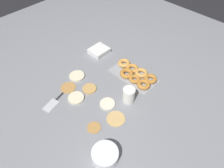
{
  "coord_description": "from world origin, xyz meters",
  "views": [
    {
      "loc": [
        -0.69,
        0.6,
        1.09
      ],
      "look_at": [
        -0.03,
        -0.08,
        0.04
      ],
      "focal_mm": 32.0,
      "sensor_mm": 36.0,
      "label": 1
    }
  ],
  "objects_px": {
    "pancake_2": "(89,89)",
    "pancake_1": "(76,98)",
    "pancake_0": "(116,119)",
    "donut_tray": "(135,74)",
    "spatula": "(53,103)",
    "pancake_5": "(68,87)",
    "batter_bowl": "(105,155)",
    "container_stack": "(99,51)",
    "paper_cup": "(129,95)",
    "pancake_4": "(94,127)",
    "pancake_3": "(107,104)",
    "pancake_6": "(77,76)"
  },
  "relations": [
    {
      "from": "pancake_0",
      "to": "paper_cup",
      "type": "xyz_separation_m",
      "value": [
        0.04,
        -0.17,
        0.05
      ]
    },
    {
      "from": "pancake_1",
      "to": "batter_bowl",
      "type": "height_order",
      "value": "batter_bowl"
    },
    {
      "from": "donut_tray",
      "to": "batter_bowl",
      "type": "height_order",
      "value": "batter_bowl"
    },
    {
      "from": "pancake_6",
      "to": "donut_tray",
      "type": "distance_m",
      "value": 0.44
    },
    {
      "from": "pancake_4",
      "to": "container_stack",
      "type": "bearing_deg",
      "value": -45.92
    },
    {
      "from": "pancake_3",
      "to": "pancake_2",
      "type": "bearing_deg",
      "value": -1.87
    },
    {
      "from": "pancake_0",
      "to": "pancake_6",
      "type": "xyz_separation_m",
      "value": [
        0.47,
        -0.07,
        0.0
      ]
    },
    {
      "from": "pancake_6",
      "to": "pancake_2",
      "type": "bearing_deg",
      "value": 173.9
    },
    {
      "from": "pancake_0",
      "to": "donut_tray",
      "type": "distance_m",
      "value": 0.41
    },
    {
      "from": "pancake_1",
      "to": "pancake_5",
      "type": "relative_size",
      "value": 1.01
    },
    {
      "from": "pancake_0",
      "to": "pancake_4",
      "type": "relative_size",
      "value": 1.41
    },
    {
      "from": "pancake_2",
      "to": "batter_bowl",
      "type": "height_order",
      "value": "batter_bowl"
    },
    {
      "from": "donut_tray",
      "to": "pancake_2",
      "type": "bearing_deg",
      "value": 65.97
    },
    {
      "from": "pancake_6",
      "to": "container_stack",
      "type": "xyz_separation_m",
      "value": [
        0.09,
        -0.32,
        0.01
      ]
    },
    {
      "from": "pancake_6",
      "to": "donut_tray",
      "type": "xyz_separation_m",
      "value": [
        -0.31,
        -0.31,
        0.01
      ]
    },
    {
      "from": "pancake_0",
      "to": "pancake_5",
      "type": "height_order",
      "value": "same"
    },
    {
      "from": "pancake_2",
      "to": "container_stack",
      "type": "xyz_separation_m",
      "value": [
        0.25,
        -0.34,
        0.01
      ]
    },
    {
      "from": "container_stack",
      "to": "pancake_1",
      "type": "bearing_deg",
      "value": 118.94
    },
    {
      "from": "pancake_4",
      "to": "batter_bowl",
      "type": "xyz_separation_m",
      "value": [
        -0.18,
        0.08,
        0.03
      ]
    },
    {
      "from": "pancake_0",
      "to": "spatula",
      "type": "relative_size",
      "value": 0.5
    },
    {
      "from": "pancake_4",
      "to": "donut_tray",
      "type": "relative_size",
      "value": 0.23
    },
    {
      "from": "donut_tray",
      "to": "pancake_5",
      "type": "bearing_deg",
      "value": 58.13
    },
    {
      "from": "pancake_5",
      "to": "pancake_0",
      "type": "bearing_deg",
      "value": -173.47
    },
    {
      "from": "pancake_1",
      "to": "donut_tray",
      "type": "height_order",
      "value": "donut_tray"
    },
    {
      "from": "container_stack",
      "to": "paper_cup",
      "type": "relative_size",
      "value": 1.37
    },
    {
      "from": "pancake_2",
      "to": "pancake_3",
      "type": "xyz_separation_m",
      "value": [
        -0.19,
        0.01,
        0.0
      ]
    },
    {
      "from": "pancake_3",
      "to": "paper_cup",
      "type": "height_order",
      "value": "paper_cup"
    },
    {
      "from": "spatula",
      "to": "pancake_5",
      "type": "bearing_deg",
      "value": -179.99
    },
    {
      "from": "container_stack",
      "to": "pancake_2",
      "type": "bearing_deg",
      "value": 127.15
    },
    {
      "from": "paper_cup",
      "to": "spatula",
      "type": "xyz_separation_m",
      "value": [
        0.35,
        0.37,
        -0.05
      ]
    },
    {
      "from": "pancake_2",
      "to": "batter_bowl",
      "type": "xyz_separation_m",
      "value": [
        -0.44,
        0.27,
        0.03
      ]
    },
    {
      "from": "pancake_0",
      "to": "paper_cup",
      "type": "distance_m",
      "value": 0.18
    },
    {
      "from": "pancake_2",
      "to": "pancake_6",
      "type": "relative_size",
      "value": 0.87
    },
    {
      "from": "pancake_4",
      "to": "container_stack",
      "type": "relative_size",
      "value": 0.56
    },
    {
      "from": "batter_bowl",
      "to": "paper_cup",
      "type": "xyz_separation_m",
      "value": [
        0.17,
        -0.39,
        0.02
      ]
    },
    {
      "from": "batter_bowl",
      "to": "paper_cup",
      "type": "distance_m",
      "value": 0.43
    },
    {
      "from": "pancake_2",
      "to": "pancake_5",
      "type": "relative_size",
      "value": 0.91
    },
    {
      "from": "pancake_4",
      "to": "batter_bowl",
      "type": "bearing_deg",
      "value": 155.57
    },
    {
      "from": "pancake_5",
      "to": "container_stack",
      "type": "bearing_deg",
      "value": -72.84
    },
    {
      "from": "container_stack",
      "to": "batter_bowl",
      "type": "bearing_deg",
      "value": 138.66
    },
    {
      "from": "pancake_2",
      "to": "pancake_6",
      "type": "height_order",
      "value": "pancake_6"
    },
    {
      "from": "batter_bowl",
      "to": "donut_tray",
      "type": "bearing_deg",
      "value": -64.47
    },
    {
      "from": "pancake_1",
      "to": "pancake_3",
      "type": "height_order",
      "value": "pancake_1"
    },
    {
      "from": "container_stack",
      "to": "spatula",
      "type": "bearing_deg",
      "value": 106.16
    },
    {
      "from": "donut_tray",
      "to": "spatula",
      "type": "relative_size",
      "value": 1.54
    },
    {
      "from": "pancake_1",
      "to": "pancake_6",
      "type": "height_order",
      "value": "pancake_1"
    },
    {
      "from": "pancake_1",
      "to": "pancake_2",
      "type": "distance_m",
      "value": 0.12
    },
    {
      "from": "pancake_5",
      "to": "donut_tray",
      "type": "bearing_deg",
      "value": -121.87
    },
    {
      "from": "pancake_2",
      "to": "pancake_1",
      "type": "bearing_deg",
      "value": 89.18
    },
    {
      "from": "pancake_1",
      "to": "donut_tray",
      "type": "xyz_separation_m",
      "value": [
        -0.15,
        -0.45,
        0.01
      ]
    }
  ]
}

